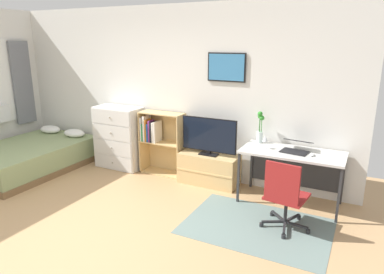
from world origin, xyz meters
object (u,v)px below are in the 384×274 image
Objects in this scene: wine_glass at (265,139)px; television at (209,137)px; bed at (30,156)px; desk at (293,159)px; tv_stand at (209,169)px; dresser at (119,137)px; office_chair at (284,194)px; computer_mouse at (312,155)px; bamboo_vase at (260,128)px; laptop at (296,147)px; bookshelf at (159,139)px.

television is at bearing 171.24° from wine_glass.
bed is 1.53× the size of desk.
dresser is at bearing -179.49° from tv_stand.
wine_glass is at bearing -161.53° from desk.
bed is 4.37m from desk.
office_chair is at bearing -32.46° from television.
television reaches higher than wine_glass.
wine_glass reaches higher than computer_mouse.
dresser is 2.96m from desk.
office_chair is 8.27× the size of computer_mouse.
wine_glass reaches higher than desk.
office_chair is (4.36, -0.06, 0.23)m from bed.
office_chair is 1.24m from bamboo_vase.
laptop reaches higher than tv_stand.
television is 0.66× the size of desk.
office_chair is at bearing -33.13° from tv_stand.
office_chair is (1.34, -0.88, 0.22)m from tv_stand.
television is at bearing 14.95° from bed.
television reaches higher than laptop.
laptop is at bearing -1.06° from dresser.
desk is 0.34m from computer_mouse.
desk is (1.26, -0.04, 0.37)m from tv_stand.
computer_mouse is at bearing 83.17° from office_chair.
television is 1.30m from laptop.
bookshelf is 1.21× the size of office_chair.
tv_stand is 1.07× the size of office_chair.
laptop is (3.00, -0.06, 0.27)m from dresser.
bed is at bearing -170.45° from wine_glass.
dresser reaches higher than wine_glass.
computer_mouse reaches higher than desk.
computer_mouse reaches higher than bed.
dresser is 1.72m from television.
dresser is at bearing 176.81° from wine_glass.
bookshelf is 2.48m from computer_mouse.
television is 1.92× the size of bamboo_vase.
bamboo_vase reaches higher than dresser.
bed is 1.57m from dresser.
desk is (1.26, -0.02, -0.15)m from television.
office_chair is at bearing -84.25° from desk.
dresser is 3.23m from computer_mouse.
bed is at bearing -173.24° from office_chair.
desk is at bearing 145.55° from laptop.
laptop is 3.99× the size of computer_mouse.
bookshelf reaches higher than desk.
laptop is (0.04, -0.03, 0.19)m from desk.
television is (-0.00, -0.02, 0.53)m from tv_stand.
desk is 2.91× the size of bamboo_vase.
bookshelf is 1.18× the size of television.
desk is 1.55× the size of office_chair.
bookshelf is 2.26× the size of bamboo_vase.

